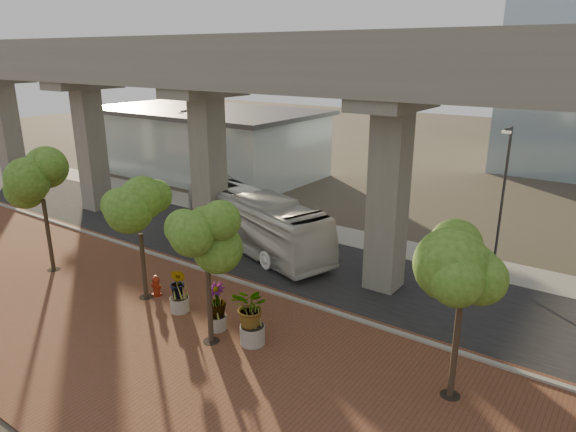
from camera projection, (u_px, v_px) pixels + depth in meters
The scene contains 18 objects.
ground at pixel (267, 272), 28.20m from camera, with size 160.00×160.00×0.00m, color #383429.
brick_plaza at pixel (153, 333), 21.97m from camera, with size 70.00×13.00×0.06m, color brown.
asphalt_road at pixel (288, 260), 29.74m from camera, with size 90.00×8.00×0.04m, color black.
curb_strip at pixel (243, 283), 26.62m from camera, with size 70.00×0.25×0.16m, color gray.
far_sidewalk at pixel (336, 234), 34.02m from camera, with size 90.00×3.00×0.06m, color gray.
transit_viaduct at pixel (288, 135), 27.53m from camera, with size 72.00×5.60×12.40m.
station_pavilion at pixel (205, 140), 50.67m from camera, with size 23.00×13.00×6.30m.
transit_bus at pixel (254, 221), 31.23m from camera, with size 2.92×12.44×3.47m, color silver.
fire_hydrant at pixel (156, 286), 25.20m from camera, with size 0.53×0.48×1.06m.
planter_front at pixel (252, 310), 20.71m from camera, with size 2.29×2.29×2.52m.
planter_right at pixel (216, 302), 21.88m from camera, with size 2.00×2.00×2.14m.
planter_left at pixel (178, 285), 23.42m from camera, with size 1.96×1.96×2.15m.
street_tree_far_west at pixel (40, 179), 26.79m from camera, with size 3.78×3.78×6.86m.
street_tree_near_west at pixel (139, 213), 23.85m from camera, with size 3.52×3.52×5.94m.
street_tree_near_east at pixel (206, 240), 19.96m from camera, with size 3.43×3.43×6.08m.
street_tree_far_east at pixel (464, 275), 16.56m from camera, with size 3.66×3.66×6.27m.
streetlamp_west at pixel (192, 154), 37.54m from camera, with size 0.38×1.10×7.59m.
streetlamp_east at pixel (503, 193), 25.96m from camera, with size 0.40×1.17×8.05m.
Camera 1 is at (15.93, -20.48, 11.51)m, focal length 32.00 mm.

